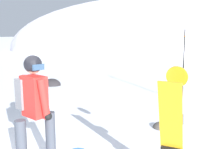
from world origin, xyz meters
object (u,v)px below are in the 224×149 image
at_px(snowboarder_main, 34,111).
at_px(rock_mid, 162,128).
at_px(spare_snowboard, 172,130).
at_px(piste_marker_near, 184,60).
at_px(rock_dark, 52,85).

xyz_separation_m(snowboarder_main, rock_mid, (1.23, 2.50, -0.92)).
bearing_deg(spare_snowboard, rock_mid, 107.35).
distance_m(spare_snowboard, rock_mid, 2.35).
xyz_separation_m(piste_marker_near, rock_dark, (-5.12, 0.27, -1.25)).
relative_size(rock_dark, rock_mid, 1.89).
distance_m(spare_snowboard, piste_marker_near, 4.61).
bearing_deg(spare_snowboard, piste_marker_near, 98.58).
bearing_deg(snowboarder_main, spare_snowboard, 11.69).
bearing_deg(snowboarder_main, rock_dark, 126.97).
height_order(spare_snowboard, rock_dark, spare_snowboard).
height_order(spare_snowboard, rock_mid, spare_snowboard).
xyz_separation_m(snowboarder_main, rock_dark, (-3.91, 5.20, -0.92)).
bearing_deg(rock_dark, snowboarder_main, -53.03).
relative_size(piste_marker_near, rock_dark, 2.95).
relative_size(snowboarder_main, rock_mid, 4.52).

